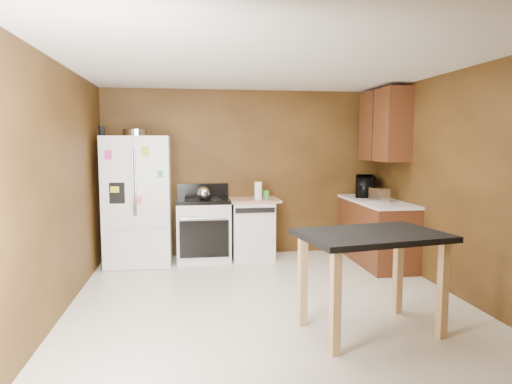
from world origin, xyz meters
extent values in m
plane|color=white|center=(0.00, 0.00, 0.00)|extent=(4.50, 4.50, 0.00)
plane|color=white|center=(0.00, 0.00, 2.50)|extent=(4.50, 4.50, 0.00)
plane|color=brown|center=(0.00, 2.25, 1.25)|extent=(4.20, 0.00, 4.20)
plane|color=brown|center=(0.00, -2.25, 1.25)|extent=(4.20, 0.00, 4.20)
plane|color=brown|center=(-2.10, 0.00, 1.25)|extent=(0.00, 4.50, 4.50)
plane|color=brown|center=(2.10, 0.00, 1.25)|extent=(0.00, 4.50, 4.50)
cylinder|color=silver|center=(-1.55, 1.86, 1.85)|extent=(0.37, 0.37, 0.09)
cylinder|color=black|center=(-1.99, 1.75, 1.86)|extent=(0.09, 0.09, 0.13)
sphere|color=silver|center=(-0.64, 1.81, 1.00)|extent=(0.19, 0.19, 0.19)
cylinder|color=white|center=(0.15, 1.82, 1.02)|extent=(0.15, 0.15, 0.26)
cylinder|color=green|center=(0.29, 1.98, 0.95)|extent=(0.12, 0.12, 0.11)
cube|color=silver|center=(1.75, 1.25, 0.99)|extent=(0.23, 0.29, 0.19)
imported|color=black|center=(1.80, 1.91, 1.04)|extent=(0.51, 0.61, 0.29)
cube|color=white|center=(-1.55, 1.88, 0.90)|extent=(0.90, 0.75, 1.80)
cube|color=white|center=(-1.78, 1.49, 1.18)|extent=(0.43, 0.02, 1.20)
cube|color=white|center=(-1.32, 1.49, 1.18)|extent=(0.43, 0.02, 1.20)
cube|color=white|center=(-1.55, 1.49, 0.28)|extent=(0.88, 0.02, 0.54)
cube|color=black|center=(-1.78, 1.48, 1.05)|extent=(0.20, 0.01, 0.28)
cylinder|color=silver|center=(-1.56, 1.46, 1.20)|extent=(0.02, 0.02, 0.90)
cylinder|color=silver|center=(-1.54, 1.46, 1.20)|extent=(0.02, 0.02, 0.90)
cube|color=#EA3791|center=(-1.87, 1.46, 1.55)|extent=(0.09, 0.00, 0.12)
cube|color=#C5F633|center=(-1.40, 1.46, 1.60)|extent=(0.10, 0.00, 0.13)
cube|color=#41B791|center=(-1.21, 1.46, 1.30)|extent=(0.07, 0.00, 0.09)
cube|color=yellow|center=(-1.80, 1.46, 1.10)|extent=(0.11, 0.00, 0.08)
cube|color=#F8786E|center=(-1.50, 1.46, 0.95)|extent=(0.08, 0.00, 0.11)
cube|color=#AAC9FF|center=(-1.60, 1.46, 1.25)|extent=(0.07, 0.00, 0.07)
cube|color=white|center=(-0.64, 1.93, 0.42)|extent=(0.76, 0.65, 0.85)
cube|color=black|center=(-0.64, 1.93, 0.88)|extent=(0.76, 0.65, 0.05)
cube|color=black|center=(-0.64, 2.21, 1.00)|extent=(0.76, 0.06, 0.20)
cube|color=black|center=(-0.64, 1.59, 0.38)|extent=(0.68, 0.02, 0.52)
cylinder|color=silver|center=(-0.64, 1.58, 0.67)|extent=(0.62, 0.02, 0.02)
cylinder|color=black|center=(-0.82, 2.08, 0.91)|extent=(0.17, 0.17, 0.02)
cylinder|color=black|center=(-0.46, 2.08, 0.91)|extent=(0.17, 0.17, 0.02)
cylinder|color=black|center=(-0.82, 1.77, 0.91)|extent=(0.17, 0.17, 0.02)
cylinder|color=black|center=(-0.46, 1.77, 0.91)|extent=(0.17, 0.17, 0.02)
cube|color=white|center=(0.08, 1.95, 0.42)|extent=(0.60, 0.60, 0.85)
cube|color=black|center=(0.08, 1.64, 0.76)|extent=(0.56, 0.02, 0.07)
cube|color=tan|center=(0.08, 1.95, 0.87)|extent=(0.78, 0.62, 0.04)
cube|color=brown|center=(1.80, 1.45, 0.43)|extent=(0.60, 1.55, 0.86)
cube|color=white|center=(1.80, 1.45, 0.88)|extent=(0.63, 1.58, 0.04)
cube|color=brown|center=(1.93, 1.55, 1.95)|extent=(0.35, 1.05, 1.00)
cube|color=black|center=(1.75, 1.55, 1.95)|extent=(0.01, 0.01, 1.00)
cube|color=black|center=(0.76, -0.87, 0.89)|extent=(1.37, 1.03, 0.05)
cube|color=tan|center=(0.20, -0.64, 0.45)|extent=(0.08, 0.08, 0.90)
cube|color=tan|center=(1.22, -0.46, 0.45)|extent=(0.08, 0.08, 0.90)
cube|color=tan|center=(0.31, -1.27, 0.45)|extent=(0.08, 0.08, 0.90)
cube|color=tan|center=(1.33, -1.10, 0.45)|extent=(0.08, 0.08, 0.90)
camera|label=1|loc=(-0.83, -4.66, 1.69)|focal=32.00mm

